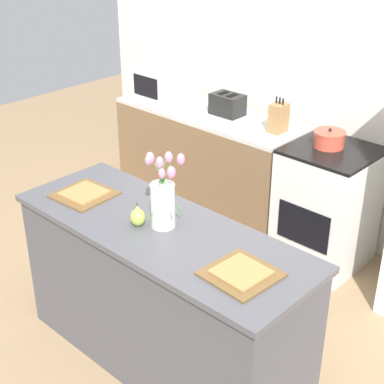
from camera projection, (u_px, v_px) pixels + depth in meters
ground_plane at (164, 358)px, 3.57m from camera, size 10.00×10.00×0.00m
back_wall at (357, 74)px, 4.26m from camera, size 5.20×0.08×2.70m
kitchen_island at (162, 296)px, 3.36m from camera, size 1.80×0.66×0.92m
back_counter at (209, 162)px, 5.05m from camera, size 1.68×0.60×0.91m
stove_range at (327, 206)px, 4.34m from camera, size 0.60×0.61×0.91m
flower_vase at (163, 199)px, 3.10m from camera, size 0.18×0.19×0.43m
pear_figurine at (138, 216)px, 3.15m from camera, size 0.08×0.08×0.14m
plate_setting_left at (84, 194)px, 3.48m from camera, size 0.33×0.33×0.02m
plate_setting_right at (241, 273)px, 2.75m from camera, size 0.33×0.33×0.02m
toaster at (227, 104)px, 4.75m from camera, size 0.28×0.18×0.17m
cooking_pot at (329, 139)px, 4.15m from camera, size 0.23×0.23×0.14m
microwave at (164, 83)px, 5.11m from camera, size 0.48×0.37×0.27m
knife_block at (279, 118)px, 4.38m from camera, size 0.10×0.14×0.27m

